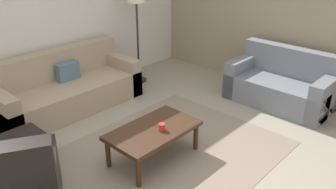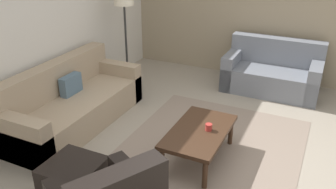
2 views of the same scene
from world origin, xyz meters
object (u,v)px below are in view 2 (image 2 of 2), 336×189
couch_loveseat (272,73)px  lamp_standing (124,7)px  ottoman (74,179)px  coffee_table (199,133)px  cup (209,127)px  couch_main (69,104)px

couch_loveseat → lamp_standing: (-0.96, 2.38, 1.11)m
ottoman → coffee_table: size_ratio=0.51×
cup → coffee_table: bearing=111.9°
couch_main → cup: bearing=-90.2°
ottoman → cup: 1.63m
ottoman → coffee_table: bearing=-38.7°
cup → couch_loveseat: bearing=-7.0°
lamp_standing → coffee_table: bearing=-128.6°
couch_main → cup: (-0.01, -2.12, 0.16)m
ottoman → coffee_table: 1.53m
couch_main → couch_loveseat: size_ratio=1.42×
ottoman → couch_loveseat: bearing=-20.1°
coffee_table → cup: (0.04, -0.10, 0.09)m
couch_loveseat → ottoman: (-3.72, 1.36, -0.10)m
ottoman → coffee_table: (1.18, -0.95, 0.16)m
couch_loveseat → lamp_standing: 2.79m
cup → lamp_standing: (1.53, 2.07, 0.96)m
lamp_standing → cup: bearing=-126.5°
coffee_table → lamp_standing: 2.73m
couch_main → couch_loveseat: bearing=-44.4°
cup → lamp_standing: size_ratio=0.05×
couch_loveseat → coffee_table: couch_loveseat is taller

